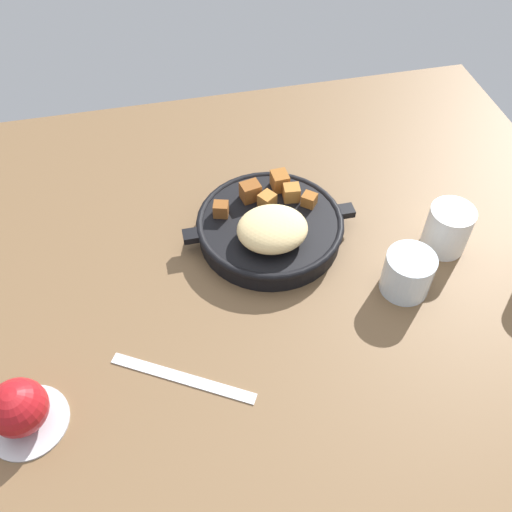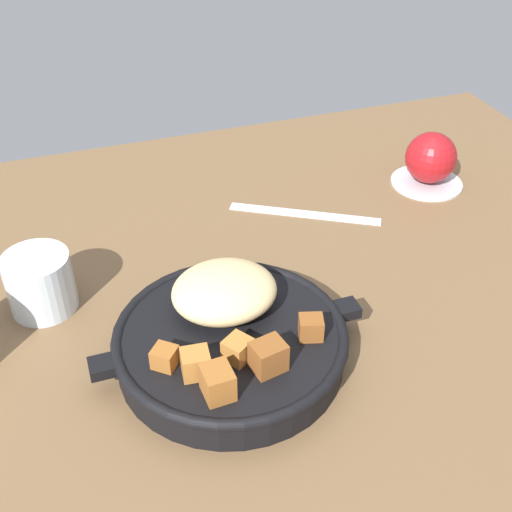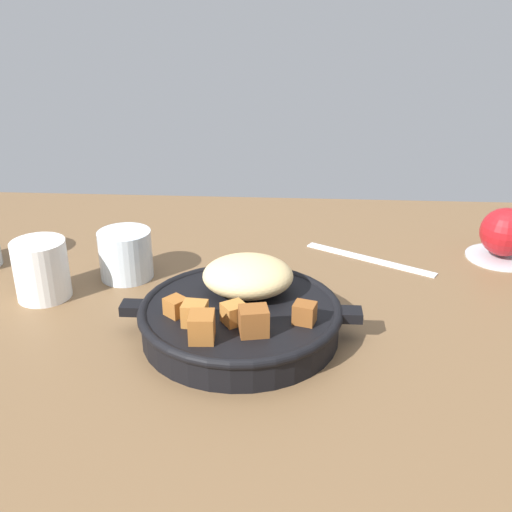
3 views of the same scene
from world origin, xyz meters
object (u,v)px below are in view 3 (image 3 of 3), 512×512
red_apple (505,232)px  butter_knife (369,259)px  water_glass_short (126,254)px  cast_iron_skillet (241,312)px  white_creamer_pitcher (41,270)px

red_apple → butter_knife: red_apple is taller
red_apple → water_glass_short: (-54.76, -9.94, -0.82)cm
cast_iron_skillet → white_creamer_pitcher: bearing=164.2°
cast_iron_skillet → butter_knife: cast_iron_skillet is taller
red_apple → white_creamer_pitcher: bearing=-165.5°
cast_iron_skillet → red_apple: size_ratio=3.86×
cast_iron_skillet → butter_knife: size_ratio=1.36×
water_glass_short → white_creamer_pitcher: bearing=-144.5°
white_creamer_pitcher → red_apple: bearing=14.5°
white_creamer_pitcher → water_glass_short: (9.34, 6.66, -0.51)cm
cast_iron_skillet → water_glass_short: 22.51cm
red_apple → butter_knife: (-19.95, -1.93, -4.05)cm
butter_knife → water_glass_short: bearing=-136.8°
cast_iron_skillet → water_glass_short: bearing=140.7°
white_creamer_pitcher → water_glass_short: size_ratio=1.07×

